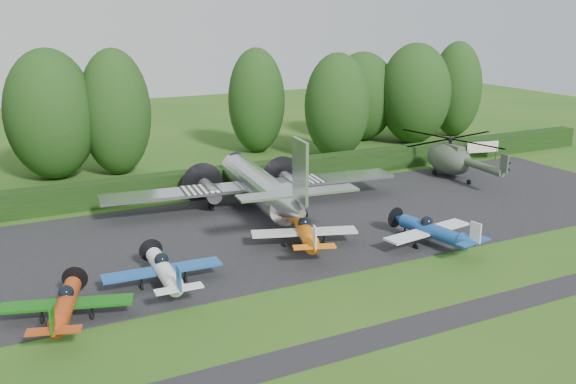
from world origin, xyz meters
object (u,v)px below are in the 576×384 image
transport_plane (260,185)px  light_plane_white (164,270)px  light_plane_red (65,305)px  helicopter (450,156)px  light_plane_orange (305,232)px  light_plane_blue (433,231)px  sign_board (483,148)px

transport_plane → light_plane_white: size_ratio=3.32×
light_plane_red → helicopter: bearing=4.1°
transport_plane → light_plane_white: bearing=-142.1°
transport_plane → helicopter: transport_plane is taller
light_plane_white → light_plane_orange: 10.04m
light_plane_white → helicopter: size_ratio=0.53×
helicopter → light_plane_blue: bearing=-137.6°
light_plane_blue → helicopter: 18.59m
light_plane_red → helicopter: (35.66, 13.78, 0.94)m
light_plane_red → light_plane_white: (5.51, 1.89, 0.04)m
sign_board → light_plane_red: bearing=-169.7°
light_plane_blue → light_plane_orange: bearing=163.5°
light_plane_blue → helicopter: bearing=55.0°
sign_board → helicopter: bearing=-165.9°
light_plane_orange → helicopter: bearing=7.1°
light_plane_orange → sign_board: light_plane_orange is taller
transport_plane → light_plane_white: 14.61m
transport_plane → light_plane_blue: 13.70m
light_plane_orange → light_plane_blue: bearing=-44.0°
light_plane_red → light_plane_white: 5.83m
light_plane_blue → sign_board: size_ratio=2.04×
light_plane_white → sign_board: (37.42, 15.39, 0.27)m
light_plane_orange → sign_board: 30.68m
light_plane_white → helicopter: (30.15, 11.89, 0.90)m
transport_plane → light_plane_blue: transport_plane is taller
light_plane_red → light_plane_white: bearing=2.0°
light_plane_blue → transport_plane: bearing=129.0°
light_plane_red → helicopter: helicopter is taller
transport_plane → light_plane_blue: size_ratio=3.25×
transport_plane → helicopter: (19.73, 1.69, -0.11)m
transport_plane → sign_board: bearing=4.4°
light_plane_blue → helicopter: (12.79, 13.47, 0.88)m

